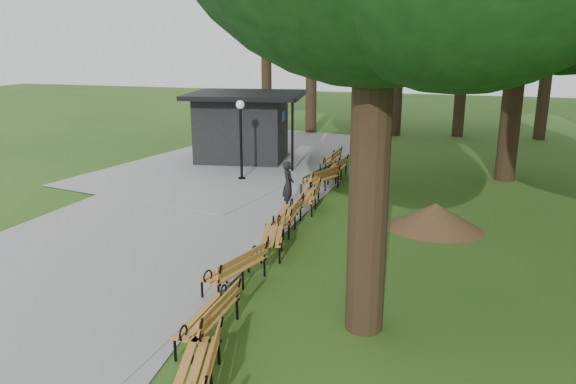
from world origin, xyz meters
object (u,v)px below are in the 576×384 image
(person, at_px, (288,185))
(bench_2, at_px, (208,316))
(lamp_post, at_px, (241,123))
(bench_9, at_px, (330,159))
(bench_3, at_px, (234,268))
(bench_1, at_px, (196,369))
(bench_6, at_px, (308,196))
(dirt_mound, at_px, (435,216))
(bench_5, at_px, (287,214))
(kiosk, at_px, (242,126))
(bench_8, at_px, (336,168))
(bench_4, at_px, (273,235))
(bench_7, at_px, (320,179))

(person, height_order, bench_2, person)
(lamp_post, relative_size, bench_2, 1.61)
(bench_9, bearing_deg, bench_3, 3.86)
(person, xyz_separation_m, bench_2, (1.06, -8.18, -0.32))
(lamp_post, bearing_deg, person, -46.91)
(bench_1, bearing_deg, lamp_post, -177.33)
(bench_3, height_order, bench_6, same)
(bench_3, distance_m, bench_6, 6.12)
(bench_1, bearing_deg, bench_9, 169.29)
(dirt_mound, distance_m, bench_5, 4.19)
(bench_2, bearing_deg, kiosk, -160.63)
(dirt_mound, bearing_deg, bench_8, 128.91)
(bench_5, height_order, bench_8, same)
(kiosk, height_order, bench_6, kiosk)
(bench_6, bearing_deg, bench_9, 178.83)
(bench_8, bearing_deg, dirt_mound, 40.49)
(bench_4, xyz_separation_m, bench_8, (-0.16, 7.95, 0.00))
(person, distance_m, bench_1, 9.86)
(lamp_post, xyz_separation_m, bench_2, (3.89, -11.21, -1.77))
(person, relative_size, bench_8, 0.80)
(person, distance_m, bench_7, 2.37)
(dirt_mound, height_order, bench_6, bench_6)
(lamp_post, height_order, bench_2, lamp_post)
(bench_1, xyz_separation_m, bench_8, (-0.99, 13.92, 0.00))
(kiosk, bearing_deg, person, -67.04)
(bench_4, distance_m, bench_9, 9.56)
(bench_6, height_order, bench_8, same)
(bench_3, height_order, bench_8, same)
(bench_7, bearing_deg, bench_9, -151.45)
(bench_5, bearing_deg, person, -168.43)
(dirt_mound, bearing_deg, bench_7, 143.61)
(bench_5, bearing_deg, lamp_post, -150.85)
(bench_2, relative_size, bench_4, 1.00)
(lamp_post, bearing_deg, bench_5, -55.74)
(dirt_mound, relative_size, bench_3, 1.20)
(dirt_mound, xyz_separation_m, bench_5, (-4.00, -1.27, 0.06))
(lamp_post, bearing_deg, kiosk, 111.35)
(bench_3, bearing_deg, bench_6, -165.20)
(bench_4, distance_m, bench_5, 1.74)
(bench_5, bearing_deg, bench_8, 174.86)
(bench_1, relative_size, bench_7, 1.00)
(bench_9, bearing_deg, bench_6, 6.90)
(bench_1, bearing_deg, bench_8, 167.59)
(bench_8, bearing_deg, bench_1, 5.66)
(bench_7, bearing_deg, kiosk, -110.91)
(bench_1, height_order, bench_9, same)
(bench_1, xyz_separation_m, bench_7, (-1.13, 12.03, 0.00))
(bench_5, distance_m, bench_8, 6.22)
(bench_4, bearing_deg, bench_1, -6.60)
(person, height_order, bench_4, person)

